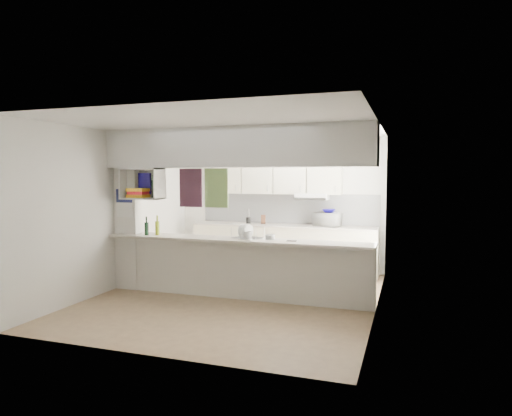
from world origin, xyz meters
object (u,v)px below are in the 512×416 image
at_px(dish_rack, 248,233).
at_px(wine_bottles, 152,228).
at_px(bowl, 329,211).
at_px(microwave, 328,219).

relative_size(dish_rack, wine_bottles, 1.61).
bearing_deg(bowl, dish_rack, -113.61).
distance_m(dish_rack, wine_bottles, 1.60).
xyz_separation_m(microwave, dish_rack, (-0.87, -2.07, -0.04)).
distance_m(microwave, dish_rack, 2.25).
height_order(bowl, dish_rack, bowl).
xyz_separation_m(bowl, dish_rack, (-0.89, -2.05, -0.21)).
distance_m(bowl, wine_bottles, 3.30).
bearing_deg(wine_bottles, dish_rack, 3.75).
bearing_deg(microwave, bowl, 152.37).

